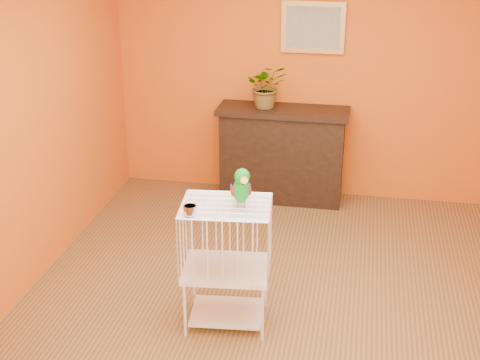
# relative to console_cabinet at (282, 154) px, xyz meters

# --- Properties ---
(ground) EXTENTS (4.50, 4.50, 0.00)m
(ground) POSITION_rel_console_cabinet_xyz_m (0.25, -2.02, -0.49)
(ground) COLOR brown
(ground) RESTS_ON ground
(room_shell) EXTENTS (4.50, 4.50, 4.50)m
(room_shell) POSITION_rel_console_cabinet_xyz_m (0.25, -2.02, 1.09)
(room_shell) COLOR #C55B12
(room_shell) RESTS_ON ground
(console_cabinet) EXTENTS (1.31, 0.47, 0.98)m
(console_cabinet) POSITION_rel_console_cabinet_xyz_m (0.00, 0.00, 0.00)
(console_cabinet) COLOR black
(console_cabinet) RESTS_ON ground
(potted_plant) EXTENTS (0.49, 0.52, 0.34)m
(potted_plant) POSITION_rel_console_cabinet_xyz_m (-0.17, 0.02, 0.66)
(potted_plant) COLOR #26722D
(potted_plant) RESTS_ON console_cabinet
(framed_picture) EXTENTS (0.62, 0.04, 0.50)m
(framed_picture) POSITION_rel_console_cabinet_xyz_m (0.25, 0.20, 1.26)
(framed_picture) COLOR #B2813F
(framed_picture) RESTS_ON room_shell
(birdcage) EXTENTS (0.66, 0.53, 0.95)m
(birdcage) POSITION_rel_console_cabinet_xyz_m (-0.10, -2.29, 0.00)
(birdcage) COLOR silver
(birdcage) RESTS_ON ground
(feed_cup) EXTENTS (0.09, 0.09, 0.06)m
(feed_cup) POSITION_rel_console_cabinet_xyz_m (-0.30, -2.49, 0.49)
(feed_cup) COLOR silver
(feed_cup) RESTS_ON birdcage
(parrot) EXTENTS (0.17, 0.27, 0.30)m
(parrot) POSITION_rel_console_cabinet_xyz_m (0.01, -2.31, 0.61)
(parrot) COLOR #59544C
(parrot) RESTS_ON birdcage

